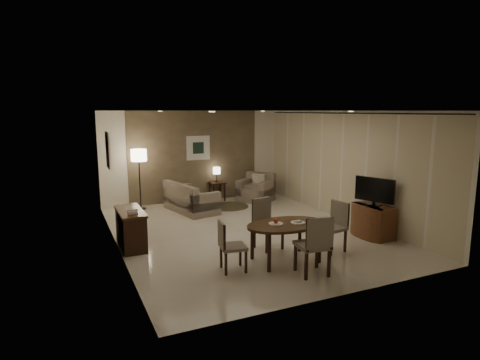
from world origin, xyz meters
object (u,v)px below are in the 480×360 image
chair_left (233,246)px  sofa (191,197)px  chair_right (331,227)px  dining_table (286,242)px  chair_far (269,224)px  side_table (217,191)px  tv_cabinet (373,221)px  console_desk (131,228)px  chair_near (312,244)px  floor_lamp (140,180)px  armchair (256,188)px

chair_left → sofa: 4.27m
chair_right → dining_table: bearing=-94.8°
chair_far → side_table: (0.63, 4.46, -0.21)m
tv_cabinet → side_table: size_ratio=1.60×
dining_table → chair_right: bearing=4.4°
side_table → chair_right: bearing=-85.5°
tv_cabinet → side_table: (-1.80, 4.73, -0.07)m
chair_left → side_table: 5.47m
console_desk → chair_left: 2.41m
chair_right → chair_near: bearing=-60.5°
chair_near → chair_far: bearing=-80.1°
tv_cabinet → console_desk: bearing=162.9°
tv_cabinet → chair_far: bearing=173.8°
sofa → chair_near: bearing=174.0°
chair_near → chair_left: size_ratio=1.19×
console_desk → chair_right: bearing=-28.2°
dining_table → sofa: bearing=96.2°
chair_near → floor_lamp: (-1.77, 5.69, 0.32)m
chair_left → floor_lamp: size_ratio=0.52×
tv_cabinet → sofa: sofa is taller
armchair → side_table: 1.19m
tv_cabinet → chair_left: 3.54m
sofa → console_desk: bearing=126.6°
chair_far → floor_lamp: size_ratio=0.59×
console_desk → chair_far: chair_far is taller
side_table → chair_far: bearing=-98.1°
chair_far → sofa: bearing=87.8°
dining_table → chair_right: chair_right is taller
tv_cabinet → chair_near: bearing=-154.2°
chair_far → chair_near: bearing=-97.6°
chair_right → side_table: chair_right is taller
sofa → side_table: 1.49m
floor_lamp → chair_left: bearing=-82.8°
dining_table → side_table: bearing=82.7°
chair_near → dining_table: bearing=-74.6°
console_desk → chair_left: (1.39, -1.97, 0.06)m
sofa → chair_left: bearing=159.7°
chair_left → chair_far: bearing=-47.3°
chair_far → chair_right: chair_far is taller
chair_far → tv_cabinet: bearing=-16.5°
chair_near → side_table: (0.57, 5.87, -0.23)m
side_table → floor_lamp: (-2.34, -0.18, 0.55)m
dining_table → side_table: dining_table is taller
console_desk → side_table: console_desk is taller
console_desk → side_table: (3.09, 3.23, -0.09)m
chair_near → console_desk: bearing=-39.1°
chair_far → armchair: 4.21m
chair_left → floor_lamp: floor_lamp is taller
console_desk → chair_near: size_ratio=1.17×
dining_table → chair_right: 1.08m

